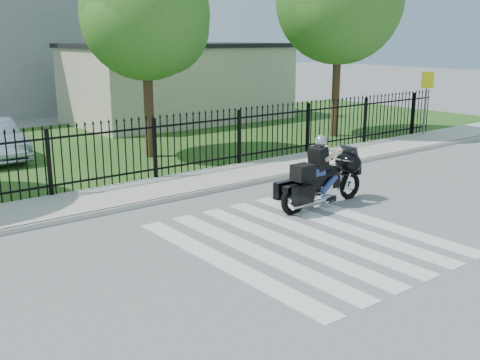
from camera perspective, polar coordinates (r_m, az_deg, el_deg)
ground at (r=11.52m, az=6.47°, el=-5.98°), size 120.00×120.00×0.00m
crosswalk at (r=11.52m, az=6.47°, el=-5.95°), size 5.00×5.50×0.01m
sidewalk at (r=15.30m, az=-6.68°, el=-0.63°), size 40.00×2.00×0.12m
curb at (r=14.48m, az=-4.62°, el=-1.43°), size 40.00×0.12×0.12m
grass_strip at (r=21.47m, az=-16.46°, el=3.07°), size 40.00×12.00×0.02m
iron_fence at (r=15.95m, az=-8.64°, el=3.03°), size 26.00×0.04×1.80m
tree_mid at (r=19.02m, az=-9.61°, el=16.19°), size 4.20×4.20×6.78m
tree_right at (r=23.25m, az=10.08°, el=17.58°), size 5.00×5.00×7.90m
building_low at (r=27.91m, az=-6.27°, el=9.65°), size 10.00×6.00×3.50m
building_low_roof at (r=27.83m, az=-6.37°, el=13.44°), size 10.20×6.20×0.20m
motorcycle_rider at (r=13.56m, az=8.24°, el=0.33°), size 2.72×0.83×1.80m
traffic_sign at (r=24.11m, az=18.47°, el=8.69°), size 0.53×0.22×2.52m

